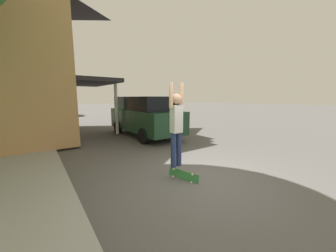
# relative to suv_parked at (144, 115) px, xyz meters

# --- Properties ---
(ground_plane) EXTENTS (120.00, 120.00, 0.00)m
(ground_plane) POSITION_rel_suv_parked_xyz_m (-1.48, -5.62, -1.11)
(ground_plane) COLOR #54514F
(sidewalk) EXTENTS (1.80, 80.00, 0.10)m
(sidewalk) POSITION_rel_suv_parked_xyz_m (-5.08, 0.38, -1.06)
(sidewalk) COLOR #9E9E99
(sidewalk) RESTS_ON ground_plane
(suv_parked) EXTENTS (2.03, 4.98, 2.07)m
(suv_parked) POSITION_rel_suv_parked_xyz_m (0.00, 0.00, 0.00)
(suv_parked) COLOR #193823
(suv_parked) RESTS_ON ground_plane
(car_down_street) EXTENTS (1.92, 4.10, 1.35)m
(car_down_street) POSITION_rel_suv_parked_xyz_m (-1.84, 15.06, -0.44)
(car_down_street) COLOR maroon
(car_down_street) RESTS_ON ground_plane
(skateboarder) EXTENTS (0.41, 0.23, 2.02)m
(skateboarder) POSITION_rel_suv_parked_xyz_m (-2.01, -5.28, 0.29)
(skateboarder) COLOR navy
(skateboarder) RESTS_ON ground_plane
(skateboard) EXTENTS (0.37, 0.75, 0.28)m
(skateboard) POSITION_rel_suv_parked_xyz_m (-1.87, -5.39, -0.99)
(skateboard) COLOR #337F3D
(skateboard) RESTS_ON ground_plane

